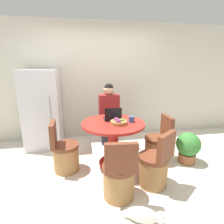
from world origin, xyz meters
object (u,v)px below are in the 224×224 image
Objects in this scene: chair_right_side at (157,146)px; laptop at (112,117)px; refrigerator at (43,109)px; chair_left_side at (65,154)px; fruit_bowl at (119,122)px; dining_table at (113,135)px; chair_near_camera at (119,178)px; person_seated at (109,113)px; cat at (143,215)px; chair_near_right_corner at (154,167)px; potted_plant at (188,146)px.

chair_right_side is 0.96m from laptop.
refrigerator is 1.93× the size of chair_left_side.
chair_right_side is 2.92× the size of laptop.
fruit_bowl is (1.36, -1.09, -0.00)m from refrigerator.
refrigerator is 1.64m from dining_table.
chair_near_camera and chair_left_side have the same top height.
laptop is (0.01, 0.14, 0.27)m from dining_table.
person_seated is 4.99× the size of fruit_bowl.
fruit_bowl is at bearing -38.70° from refrigerator.
dining_table is 2.37× the size of cat.
chair_near_right_corner reaches higher than dining_table.
chair_near_camera is 1.05m from chair_left_side.
chair_left_side reaches higher than dining_table.
laptop is at bearing -90.17° from chair_near_camera.
laptop reaches higher than fruit_bowl.
refrigerator is 1.93× the size of chair_near_right_corner.
dining_table is at bearing 84.31° from laptop.
dining_table reaches higher than cat.
chair_near_camera and chair_right_side have the same top height.
dining_table is 3.90× the size of fruit_bowl.
person_seated reaches higher than fruit_bowl.
person_seated is (1.33, -0.24, -0.07)m from refrigerator.
cat is (-0.68, -1.20, -0.18)m from chair_right_side.
laptop is 0.65× the size of cat.
chair_near_right_corner is at bearing -149.56° from potted_plant.
dining_table is at bearing -37.33° from refrigerator.
dining_table is 0.84m from chair_near_camera.
fruit_bowl is at bearing 92.06° from person_seated.
dining_table is 0.84m from chair_left_side.
refrigerator reaches higher than dining_table.
person_seated reaches higher than chair_near_right_corner.
person_seated is at bearing 116.36° from cat.
chair_near_right_corner is 0.85m from fruit_bowl.
chair_left_side is at bearing -64.45° from refrigerator.
chair_near_right_corner is at bearing -26.01° from chair_right_side.
dining_table is 0.78× the size of person_seated.
chair_near_camera reaches higher than potted_plant.
chair_near_camera is at bearing -138.89° from chair_left_side.
refrigerator reaches higher than chair_right_side.
refrigerator is 1.54× the size of dining_table.
chair_right_side reaches higher than dining_table.
chair_left_side is 1.50m from cat.
chair_near_camera is 1.08m from laptop.
refrigerator is at bearing 141.30° from fruit_bowl.
dining_table is at bearing 123.48° from fruit_bowl.
chair_near_camera is 0.87m from fruit_bowl.
laptop is at bearing 102.92° from fruit_bowl.
laptop is (-0.79, 0.16, 0.53)m from chair_right_side.
refrigerator is 1.93× the size of chair_right_side.
potted_plant is (1.29, -0.30, -0.51)m from laptop.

